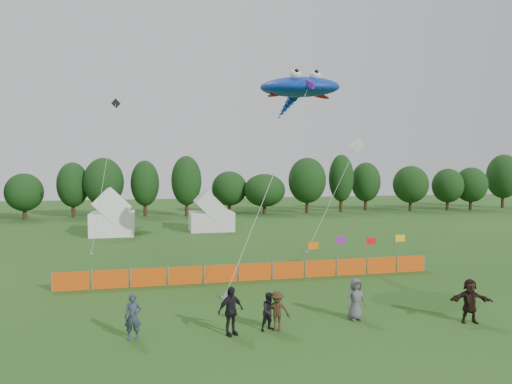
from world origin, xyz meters
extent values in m
plane|color=#234C16|center=(0.00, 0.00, 0.00)|extent=(160.00, 160.00, 0.00)
cylinder|color=#382314|center=(-21.24, 44.50, 0.96)|extent=(0.50, 0.50, 1.91)
ellipsoid|color=black|center=(-21.24, 44.50, 3.45)|extent=(4.61, 4.61, 4.30)
cylinder|color=#382314|center=(-15.73, 46.21, 1.19)|extent=(0.50, 0.50, 2.38)
ellipsoid|color=black|center=(-15.73, 46.21, 4.30)|extent=(4.09, 4.09, 5.35)
cylinder|color=#382314|center=(-11.75, 45.39, 1.29)|extent=(0.50, 0.50, 2.57)
ellipsoid|color=black|center=(-11.75, 45.39, 4.64)|extent=(5.20, 5.20, 5.79)
cylinder|color=#382314|center=(-6.44, 45.32, 1.23)|extent=(0.50, 0.50, 2.46)
ellipsoid|color=black|center=(-6.44, 45.32, 4.45)|extent=(3.78, 3.78, 5.55)
cylinder|color=#382314|center=(-0.99, 43.92, 1.33)|extent=(0.50, 0.50, 2.66)
ellipsoid|color=black|center=(-0.99, 43.92, 4.81)|extent=(4.05, 4.05, 5.99)
cylinder|color=#382314|center=(5.28, 46.53, 0.99)|extent=(0.50, 0.50, 1.98)
ellipsoid|color=black|center=(5.28, 46.53, 3.58)|extent=(5.06, 5.06, 4.46)
cylinder|color=#382314|center=(9.99, 44.56, 0.93)|extent=(0.50, 0.50, 1.86)
ellipsoid|color=black|center=(9.99, 44.56, 3.35)|extent=(5.86, 5.86, 4.18)
cylinder|color=#382314|center=(16.28, 44.38, 1.31)|extent=(0.50, 0.50, 2.62)
ellipsoid|color=black|center=(16.28, 44.38, 4.73)|extent=(5.41, 5.41, 5.89)
cylinder|color=#382314|center=(21.78, 44.99, 1.39)|extent=(0.50, 0.50, 2.78)
ellipsoid|color=black|center=(21.78, 44.99, 5.02)|extent=(3.67, 3.67, 6.26)
cylinder|color=#382314|center=(26.67, 46.88, 1.21)|extent=(0.50, 0.50, 2.42)
ellipsoid|color=black|center=(26.67, 46.88, 4.36)|extent=(4.46, 4.46, 5.44)
cylinder|color=#382314|center=(32.69, 44.13, 1.12)|extent=(0.50, 0.50, 2.24)
ellipsoid|color=black|center=(32.69, 44.13, 4.04)|extent=(5.26, 5.26, 5.03)
cylinder|color=#382314|center=(39.09, 44.15, 1.05)|extent=(0.50, 0.50, 2.10)
ellipsoid|color=black|center=(39.09, 44.15, 3.80)|extent=(4.74, 4.74, 4.73)
cylinder|color=#382314|center=(42.84, 43.69, 1.08)|extent=(0.50, 0.50, 2.16)
ellipsoid|color=black|center=(42.84, 43.69, 3.91)|extent=(4.88, 4.88, 4.87)
cylinder|color=#382314|center=(50.29, 45.54, 1.43)|extent=(0.50, 0.50, 2.85)
ellipsoid|color=black|center=(50.29, 45.54, 5.15)|extent=(5.19, 5.19, 6.42)
cube|color=white|center=(-9.26, 28.12, 1.11)|extent=(4.03, 4.03, 2.22)
cube|color=silver|center=(0.48, 29.13, 0.98)|extent=(4.43, 3.55, 1.95)
cube|color=#E34E0C|center=(-9.71, 7.52, 0.50)|extent=(1.90, 0.06, 1.00)
cube|color=#E34E0C|center=(-7.71, 7.52, 0.50)|extent=(1.90, 0.06, 1.00)
cube|color=#E34E0C|center=(-5.71, 7.52, 0.50)|extent=(1.90, 0.06, 1.00)
cube|color=#E34E0C|center=(-3.71, 7.52, 0.50)|extent=(1.90, 0.06, 1.00)
cube|color=#E34E0C|center=(-1.71, 7.52, 0.50)|extent=(1.90, 0.06, 1.00)
cube|color=#E34E0C|center=(0.29, 7.52, 0.50)|extent=(1.90, 0.06, 1.00)
cube|color=#E34E0C|center=(2.29, 7.52, 0.50)|extent=(1.90, 0.06, 1.00)
cube|color=#E34E0C|center=(4.29, 7.52, 0.50)|extent=(1.90, 0.06, 1.00)
cube|color=#E34E0C|center=(6.29, 7.52, 0.50)|extent=(1.90, 0.06, 1.00)
cube|color=#E34E0C|center=(8.29, 7.52, 0.50)|extent=(1.90, 0.06, 1.00)
cube|color=#E34E0C|center=(10.29, 7.52, 0.50)|extent=(1.90, 0.06, 1.00)
cylinder|color=gray|center=(4.00, 8.96, 0.93)|extent=(0.06, 0.06, 1.86)
cube|color=orange|center=(4.35, 8.96, 1.63)|extent=(0.70, 0.02, 0.45)
cylinder|color=gray|center=(6.00, 9.31, 1.04)|extent=(0.06, 0.06, 2.08)
cube|color=purple|center=(6.35, 9.31, 1.85)|extent=(0.70, 0.02, 0.45)
cylinder|color=gray|center=(8.00, 9.09, 0.99)|extent=(0.06, 0.06, 1.98)
cube|color=red|center=(8.35, 9.09, 1.75)|extent=(0.70, 0.02, 0.45)
cylinder|color=gray|center=(10.00, 8.93, 1.06)|extent=(0.06, 0.06, 2.12)
cube|color=yellow|center=(10.35, 8.93, 1.90)|extent=(0.70, 0.02, 0.45)
imported|color=#2C354A|center=(-6.21, -0.36, 0.88)|extent=(0.70, 0.51, 1.76)
imported|color=black|center=(-0.92, -0.52, 0.76)|extent=(0.88, 0.77, 1.53)
imported|color=#372516|center=(-0.64, -0.61, 0.80)|extent=(1.16, 0.87, 1.59)
imported|color=black|center=(-2.53, -0.70, 0.95)|extent=(1.21, 0.87, 1.91)
imported|color=#515256|center=(2.98, -0.09, 0.89)|extent=(0.94, 0.67, 1.79)
imported|color=black|center=(7.49, -1.51, 0.92)|extent=(1.80, 1.03, 1.85)
ellipsoid|color=#0E3ACA|center=(4.11, 11.08, 11.82)|extent=(6.16, 5.30, 1.83)
sphere|color=white|center=(3.45, 9.94, 12.39)|extent=(0.73, 0.73, 0.73)
sphere|color=white|center=(4.76, 9.94, 12.39)|extent=(0.73, 0.73, 0.73)
ellipsoid|color=red|center=(2.71, 11.25, 11.34)|extent=(1.54, 0.67, 0.24)
ellipsoid|color=red|center=(5.50, 11.25, 11.34)|extent=(1.54, 0.67, 0.24)
cube|color=purple|center=(4.11, 9.07, 11.65)|extent=(0.37, 0.96, 0.70)
cylinder|color=#A5A5A5|center=(1.04, 6.81, 5.76)|extent=(6.16, 5.12, 11.54)
cube|color=gray|center=(-2.02, 4.27, 0.05)|extent=(0.30, 0.30, 0.10)
cube|color=white|center=(12.38, 19.84, 8.54)|extent=(1.37, 0.38, 1.37)
cylinder|color=#A5A5A5|center=(9.19, 17.42, 4.27)|extent=(6.41, 4.87, 8.56)
cube|color=gray|center=(6.00, 15.00, 0.05)|extent=(0.30, 0.30, 0.10)
cube|color=black|center=(-8.81, 28.57, 12.76)|extent=(0.93, 0.27, 0.93)
cylinder|color=#A5A5A5|center=(-9.41, 23.28, 6.38)|extent=(1.22, 10.60, 12.78)
cube|color=gray|center=(-10.00, 18.00, 0.05)|extent=(0.30, 0.30, 0.10)
camera|label=1|loc=(-5.42, -17.88, 6.48)|focal=32.00mm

